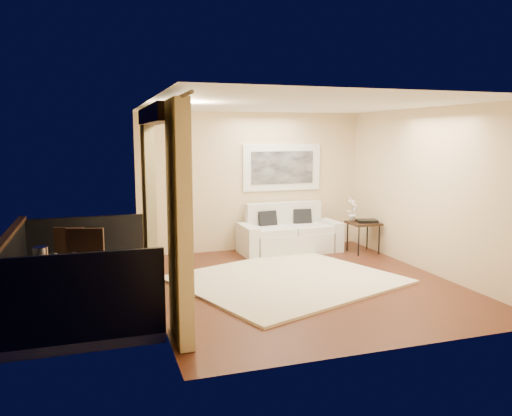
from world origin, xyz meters
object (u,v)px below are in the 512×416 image
orchid (352,209)px  balcony_chair_near (84,265)px  side_table (363,225)px  balcony_chair_far (72,254)px  ice_bucket (41,255)px  sofa (288,234)px  bistro_table (58,270)px

orchid → balcony_chair_near: balcony_chair_near is taller
side_table → orchid: 0.37m
balcony_chair_near → orchid: bearing=38.1°
balcony_chair_far → ice_bucket: bearing=84.4°
side_table → orchid: size_ratio=1.26×
sofa → orchid: 1.34m
bistro_table → balcony_chair_far: bearing=82.6°
side_table → ice_bucket: 5.85m
orchid → ice_bucket: orchid is taller
orchid → balcony_chair_near: size_ratio=0.43×
side_table → orchid: bearing=133.9°
sofa → bistro_table: bearing=-150.4°
side_table → ice_bucket: bearing=-162.4°
bistro_table → balcony_chair_near: (0.31, 0.00, 0.04)m
orchid → balcony_chair_near: (-4.91, -2.05, -0.20)m
side_table → bistro_table: bistro_table is taller
balcony_chair_near → sofa: bearing=48.7°
bistro_table → ice_bucket: bearing=148.8°
balcony_chair_far → ice_bucket: balcony_chair_far is taller
side_table → balcony_chair_far: size_ratio=0.61×
sofa → orchid: (1.17, -0.41, 0.50)m
balcony_chair_near → ice_bucket: bearing=-177.5°
balcony_chair_far → balcony_chair_near: bearing=115.1°
side_table → orchid: (-0.16, 0.16, 0.29)m
balcony_chair_far → balcony_chair_near: size_ratio=0.89×
sofa → bistro_table: size_ratio=2.88×
bistro_table → balcony_chair_near: size_ratio=0.63×
balcony_chair_near → bistro_table: bearing=-163.8°
sofa → balcony_chair_far: 4.19m
sofa → side_table: sofa is taller
sofa → ice_bucket: (-4.24, -2.34, 0.45)m
sofa → balcony_chair_near: balcony_chair_near is taller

